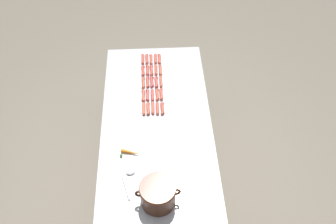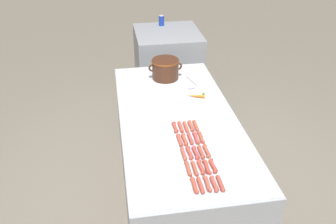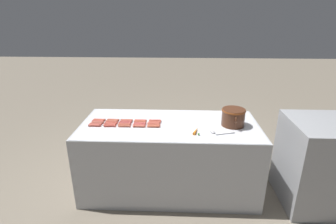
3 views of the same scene
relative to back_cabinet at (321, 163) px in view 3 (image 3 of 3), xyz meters
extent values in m
plane|color=#756B5B|center=(-0.19, -1.68, -0.49)|extent=(20.00, 20.00, 0.00)
cube|color=#ADAFB5|center=(-0.19, -1.68, -0.07)|extent=(0.94, 2.04, 0.85)
cube|color=silver|center=(-0.19, -1.68, 0.36)|extent=(0.92, 2.00, 0.00)
cube|color=#939599|center=(0.00, 0.00, 0.00)|extent=(0.76, 0.78, 0.98)
cylinder|color=#B74C38|center=(-0.24, -2.51, 0.37)|extent=(0.03, 0.12, 0.03)
sphere|color=#B74C38|center=(-0.24, -2.57, 0.37)|extent=(0.03, 0.03, 0.03)
sphere|color=#B74C38|center=(-0.25, -2.45, 0.37)|extent=(0.03, 0.03, 0.03)
cylinder|color=#B0513D|center=(-0.25, -2.34, 0.37)|extent=(0.03, 0.12, 0.03)
sphere|color=#B0513D|center=(-0.24, -2.40, 0.37)|extent=(0.03, 0.03, 0.03)
sphere|color=#B0513D|center=(-0.25, -2.28, 0.37)|extent=(0.03, 0.03, 0.03)
cylinder|color=#AB5340|center=(-0.25, -2.19, 0.37)|extent=(0.03, 0.12, 0.03)
sphere|color=#AB5340|center=(-0.25, -2.25, 0.37)|extent=(0.03, 0.03, 0.03)
sphere|color=#AB5340|center=(-0.25, -2.13, 0.37)|extent=(0.03, 0.03, 0.03)
cylinder|color=#B5493C|center=(-0.24, -2.02, 0.37)|extent=(0.03, 0.12, 0.03)
sphere|color=#B5493C|center=(-0.24, -2.08, 0.37)|extent=(0.03, 0.03, 0.03)
sphere|color=#B5493C|center=(-0.24, -1.96, 0.37)|extent=(0.03, 0.03, 0.03)
cylinder|color=#AD4739|center=(-0.25, -1.85, 0.37)|extent=(0.03, 0.12, 0.03)
sphere|color=#AD4739|center=(-0.25, -1.91, 0.37)|extent=(0.03, 0.03, 0.03)
sphere|color=#AD4739|center=(-0.24, -1.79, 0.37)|extent=(0.03, 0.03, 0.03)
cylinder|color=#B7483C|center=(-0.20, -2.51, 0.37)|extent=(0.03, 0.12, 0.03)
sphere|color=#B7483C|center=(-0.20, -2.57, 0.37)|extent=(0.03, 0.03, 0.03)
sphere|color=#B7483C|center=(-0.20, -2.45, 0.37)|extent=(0.03, 0.03, 0.03)
cylinder|color=#AB4E3A|center=(-0.20, -2.35, 0.37)|extent=(0.03, 0.12, 0.03)
sphere|color=#AB4E3A|center=(-0.20, -2.41, 0.37)|extent=(0.03, 0.03, 0.03)
sphere|color=#AB4E3A|center=(-0.21, -2.29, 0.37)|extent=(0.03, 0.03, 0.03)
cylinder|color=#B2473F|center=(-0.20, -2.18, 0.37)|extent=(0.04, 0.12, 0.03)
sphere|color=#B2473F|center=(-0.21, -2.24, 0.37)|extent=(0.03, 0.03, 0.03)
sphere|color=#B2473F|center=(-0.20, -2.12, 0.37)|extent=(0.03, 0.03, 0.03)
cylinder|color=#B75138|center=(-0.21, -2.02, 0.37)|extent=(0.03, 0.12, 0.03)
sphere|color=#B75138|center=(-0.21, -2.08, 0.37)|extent=(0.03, 0.03, 0.03)
sphere|color=#B75138|center=(-0.20, -1.96, 0.37)|extent=(0.03, 0.03, 0.03)
cylinder|color=#B14B3A|center=(-0.20, -1.85, 0.37)|extent=(0.03, 0.12, 0.03)
sphere|color=#B14B3A|center=(-0.20, -1.91, 0.37)|extent=(0.03, 0.03, 0.03)
sphere|color=#B14B3A|center=(-0.20, -1.79, 0.37)|extent=(0.03, 0.03, 0.03)
cylinder|color=#AB5342|center=(-0.16, -2.51, 0.37)|extent=(0.03, 0.12, 0.03)
sphere|color=#AB5342|center=(-0.16, -2.57, 0.37)|extent=(0.03, 0.03, 0.03)
sphere|color=#AB5342|center=(-0.16, -2.45, 0.37)|extent=(0.03, 0.03, 0.03)
cylinder|color=#B44739|center=(-0.16, -2.35, 0.37)|extent=(0.03, 0.12, 0.03)
sphere|color=#B44739|center=(-0.16, -2.41, 0.37)|extent=(0.03, 0.03, 0.03)
sphere|color=#B44739|center=(-0.16, -2.29, 0.37)|extent=(0.03, 0.03, 0.03)
cylinder|color=#AC4541|center=(-0.16, -2.19, 0.37)|extent=(0.04, 0.12, 0.03)
sphere|color=#AC4541|center=(-0.17, -2.25, 0.37)|extent=(0.03, 0.03, 0.03)
sphere|color=#AC4541|center=(-0.16, -2.13, 0.37)|extent=(0.03, 0.03, 0.03)
cylinder|color=#AE463F|center=(-0.16, -2.02, 0.37)|extent=(0.03, 0.12, 0.03)
sphere|color=#AE463F|center=(-0.16, -2.08, 0.37)|extent=(0.03, 0.03, 0.03)
sphere|color=#AE463F|center=(-0.16, -1.96, 0.37)|extent=(0.03, 0.03, 0.03)
cylinder|color=#B3503F|center=(-0.16, -1.86, 0.37)|extent=(0.03, 0.12, 0.03)
sphere|color=#B3503F|center=(-0.16, -1.92, 0.37)|extent=(0.03, 0.03, 0.03)
sphere|color=#B3503F|center=(-0.16, -1.80, 0.37)|extent=(0.03, 0.03, 0.03)
cylinder|color=#AD4C40|center=(-0.12, -2.51, 0.37)|extent=(0.03, 0.12, 0.03)
sphere|color=#AD4C40|center=(-0.12, -2.57, 0.37)|extent=(0.03, 0.03, 0.03)
sphere|color=#AD4C40|center=(-0.12, -2.46, 0.37)|extent=(0.03, 0.03, 0.03)
cylinder|color=#AC4739|center=(-0.12, -2.35, 0.37)|extent=(0.03, 0.12, 0.03)
sphere|color=#AC4739|center=(-0.12, -2.41, 0.37)|extent=(0.03, 0.03, 0.03)
sphere|color=#AC4739|center=(-0.13, -2.29, 0.37)|extent=(0.03, 0.03, 0.03)
cylinder|color=#AE4A3A|center=(-0.12, -2.19, 0.37)|extent=(0.03, 0.12, 0.03)
sphere|color=#AE4A3A|center=(-0.12, -2.25, 0.37)|extent=(0.03, 0.03, 0.03)
sphere|color=#AE4A3A|center=(-0.12, -2.13, 0.37)|extent=(0.03, 0.03, 0.03)
cylinder|color=#B64642|center=(-0.12, -2.02, 0.37)|extent=(0.03, 0.12, 0.03)
sphere|color=#B64642|center=(-0.12, -2.08, 0.37)|extent=(0.03, 0.03, 0.03)
sphere|color=#B64642|center=(-0.12, -1.96, 0.37)|extent=(0.03, 0.03, 0.03)
cylinder|color=#B04E3A|center=(-0.12, -1.85, 0.37)|extent=(0.03, 0.12, 0.03)
sphere|color=#B04E3A|center=(-0.12, -1.91, 0.37)|extent=(0.03, 0.03, 0.03)
sphere|color=#B04E3A|center=(-0.12, -1.79, 0.37)|extent=(0.03, 0.03, 0.03)
cylinder|color=#B14A3C|center=(-0.08, -2.52, 0.37)|extent=(0.03, 0.12, 0.03)
sphere|color=#B14A3C|center=(-0.08, -2.58, 0.37)|extent=(0.03, 0.03, 0.03)
sphere|color=#B14A3C|center=(-0.08, -2.46, 0.37)|extent=(0.03, 0.03, 0.03)
cylinder|color=#B84538|center=(-0.08, -2.34, 0.37)|extent=(0.04, 0.12, 0.03)
sphere|color=#B84538|center=(-0.08, -2.40, 0.37)|extent=(0.03, 0.03, 0.03)
sphere|color=#B84538|center=(-0.08, -2.28, 0.37)|extent=(0.03, 0.03, 0.03)
cylinder|color=#AF523B|center=(-0.08, -2.18, 0.37)|extent=(0.03, 0.12, 0.03)
sphere|color=#AF523B|center=(-0.08, -2.24, 0.37)|extent=(0.03, 0.03, 0.03)
sphere|color=#AF523B|center=(-0.08, -2.12, 0.37)|extent=(0.03, 0.03, 0.03)
cylinder|color=#B8513E|center=(-0.08, -2.01, 0.37)|extent=(0.04, 0.12, 0.03)
sphere|color=#B8513E|center=(-0.08, -2.07, 0.37)|extent=(0.03, 0.03, 0.03)
sphere|color=#B8513E|center=(-0.08, -1.95, 0.37)|extent=(0.03, 0.03, 0.03)
cylinder|color=#B85339|center=(-0.08, -1.85, 0.37)|extent=(0.03, 0.12, 0.03)
sphere|color=#B85339|center=(-0.08, -1.91, 0.37)|extent=(0.03, 0.03, 0.03)
sphere|color=#B85339|center=(-0.08, -1.79, 0.37)|extent=(0.03, 0.03, 0.03)
cylinder|color=#472616|center=(-0.18, -0.97, 0.46)|extent=(0.25, 0.25, 0.19)
torus|color=brown|center=(-0.18, -0.97, 0.54)|extent=(0.26, 0.26, 0.03)
torus|color=#472616|center=(-0.31, -0.97, 0.48)|extent=(0.07, 0.02, 0.07)
torus|color=#472616|center=(-0.05, -0.97, 0.48)|extent=(0.07, 0.02, 0.07)
cylinder|color=#B7B7BC|center=(0.06, -1.09, 0.37)|extent=(0.07, 0.21, 0.01)
ellipsoid|color=#B7B7BC|center=(0.02, -1.21, 0.37)|extent=(0.08, 0.07, 0.02)
cone|color=orange|center=(0.02, -1.39, 0.38)|extent=(0.17, 0.08, 0.03)
sphere|color=#387F2D|center=(0.10, -1.37, 0.38)|extent=(0.02, 0.02, 0.02)
camera|label=1|loc=(-0.18, 0.35, 2.84)|focal=40.38mm
camera|label=2|loc=(-0.68, -4.18, 1.94)|focal=39.68mm
camera|label=3|loc=(2.57, -1.58, 1.55)|focal=28.00mm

